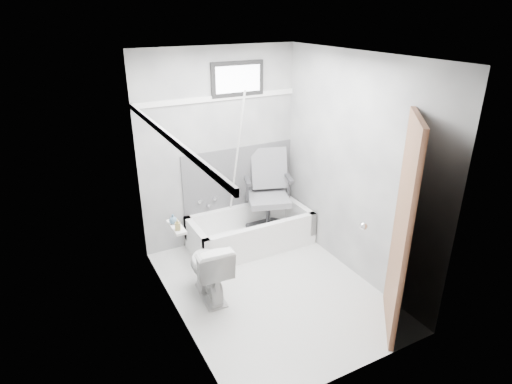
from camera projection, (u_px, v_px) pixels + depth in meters
floor at (271, 289)px, 4.59m from camera, size 2.60×2.60×0.00m
ceiling at (275, 56)px, 3.64m from camera, size 2.60×2.60×0.00m
wall_back at (219, 149)px, 5.17m from camera, size 2.00×0.02×2.40m
wall_front at (363, 247)px, 3.06m from camera, size 2.00×0.02×2.40m
wall_left at (172, 206)px, 3.68m from camera, size 0.02×2.60×2.40m
wall_right at (354, 169)px, 4.54m from camera, size 0.02×2.60×2.40m
bathtub at (251, 230)px, 5.36m from camera, size 1.50×0.70×0.42m
office_chair at (268, 194)px, 5.35m from camera, size 0.75×0.75×1.03m
toilet at (209, 269)px, 4.36m from camera, size 0.42×0.69×0.65m
door at (450, 239)px, 3.57m from camera, size 0.78×0.78×2.00m
window at (237, 79)px, 4.94m from camera, size 0.66×0.04×0.40m
backerboard at (239, 177)px, 5.42m from camera, size 1.50×0.02×0.78m
trim_back at (218, 98)px, 4.91m from camera, size 2.00×0.02×0.06m
trim_left at (168, 136)px, 3.44m from camera, size 0.02×2.60×0.06m
pole at (236, 166)px, 5.08m from camera, size 0.02×0.57×1.88m
shelf at (176, 227)px, 3.97m from camera, size 0.10×0.32×0.02m
soap_bottle_a at (178, 224)px, 3.88m from camera, size 0.06×0.06×0.11m
soap_bottle_b at (173, 219)px, 3.99m from camera, size 0.10×0.10×0.10m
faucet at (207, 202)px, 5.31m from camera, size 0.26×0.10×0.16m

